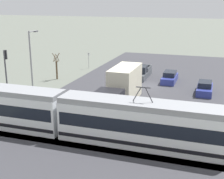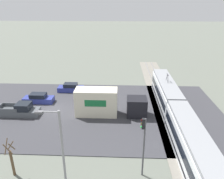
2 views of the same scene
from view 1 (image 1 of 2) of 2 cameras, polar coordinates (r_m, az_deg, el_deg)
The scene contains 12 objects.
ground_plane at distance 41.11m, azimuth 6.76°, elevation 0.61°, with size 320.00×320.00×0.00m, color #60665B.
road_surface at distance 41.10m, azimuth 6.76°, elevation 0.67°, with size 20.79×49.74×0.08m.
rail_bed at distance 25.48m, azimuth -1.42°, elevation -9.13°, with size 56.02×4.40×0.22m.
light_rail_tram at distance 26.19m, azimuth -9.02°, elevation -4.49°, with size 26.62×2.59×4.65m.
box_truck at distance 33.30m, azimuth 1.73°, elevation 0.27°, with size 2.49×9.85×3.78m.
pickup_truck at distance 45.09m, azimuth 5.34°, elevation 3.05°, with size 2.01×5.66×1.82m.
sedan_car_0 at distance 38.96m, azimuth 16.59°, elevation 0.20°, with size 1.78×4.46×1.45m.
sedan_car_1 at distance 43.26m, azimuth 10.50°, elevation 2.17°, with size 1.77×4.68×1.47m.
traffic_light_pole at distance 34.43m, azimuth -18.80°, elevation 3.31°, with size 0.28×0.47×5.92m.
street_tree at distance 44.76m, azimuth -10.10°, elevation 4.01°, with size 0.90×0.75×3.76m.
street_lamp_near_crossing at distance 40.67m, azimuth -14.52°, elevation 6.13°, with size 0.36×1.95×7.21m.
no_parking_sign at distance 51.40m, azimuth -4.30°, elevation 5.59°, with size 0.32×0.08×2.58m.
Camera 1 is at (-7.91, 38.83, 10.92)m, focal length 50.00 mm.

